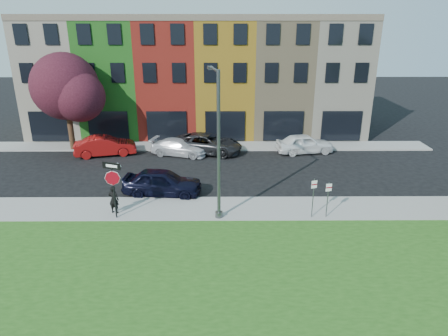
{
  "coord_description": "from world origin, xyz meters",
  "views": [
    {
      "loc": [
        -0.32,
        -17.23,
        9.97
      ],
      "look_at": [
        -0.18,
        4.0,
        2.14
      ],
      "focal_mm": 32.0,
      "sensor_mm": 36.0,
      "label": 1
    }
  ],
  "objects_px": {
    "stop_sign": "(113,179)",
    "man": "(114,199)",
    "street_lamp": "(218,146)",
    "sedan_near": "(162,182)"
  },
  "relations": [
    {
      "from": "man",
      "to": "stop_sign",
      "type": "bearing_deg",
      "value": 124.8
    },
    {
      "from": "street_lamp",
      "to": "stop_sign",
      "type": "bearing_deg",
      "value": 170.57
    },
    {
      "from": "man",
      "to": "street_lamp",
      "type": "height_order",
      "value": "street_lamp"
    },
    {
      "from": "sedan_near",
      "to": "street_lamp",
      "type": "distance_m",
      "value": 5.59
    },
    {
      "from": "stop_sign",
      "to": "street_lamp",
      "type": "height_order",
      "value": "street_lamp"
    },
    {
      "from": "stop_sign",
      "to": "man",
      "type": "height_order",
      "value": "stop_sign"
    },
    {
      "from": "sedan_near",
      "to": "stop_sign",
      "type": "bearing_deg",
      "value": 154.15
    },
    {
      "from": "man",
      "to": "sedan_near",
      "type": "xyz_separation_m",
      "value": [
        2.25,
        2.7,
        -0.1
      ]
    },
    {
      "from": "man",
      "to": "street_lamp",
      "type": "bearing_deg",
      "value": -170.23
    },
    {
      "from": "stop_sign",
      "to": "street_lamp",
      "type": "relative_size",
      "value": 0.4
    }
  ]
}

